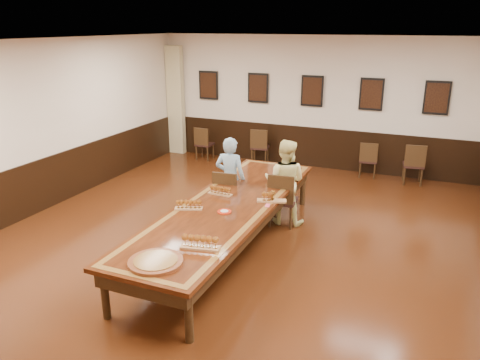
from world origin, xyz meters
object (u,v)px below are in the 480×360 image
at_px(chair_man, 228,195).
at_px(spare_chair_d, 414,164).
at_px(spare_chair_a, 205,143).
at_px(conference_table, 228,213).
at_px(spare_chair_c, 368,159).
at_px(carved_platter, 156,262).
at_px(person_woman, 285,182).
at_px(spare_chair_b, 260,146).
at_px(person_man, 230,178).
at_px(chair_woman, 283,199).

height_order(chair_man, spare_chair_d, chair_man).
xyz_separation_m(spare_chair_a, conference_table, (2.73, -4.50, 0.17)).
relative_size(spare_chair_c, carved_platter, 1.03).
bearing_deg(chair_man, spare_chair_d, -135.03).
bearing_deg(person_woman, spare_chair_d, -126.42).
relative_size(chair_man, spare_chair_b, 1.04).
distance_m(spare_chair_a, person_man, 4.05).
relative_size(spare_chair_d, conference_table, 0.19).
bearing_deg(conference_table, spare_chair_b, 104.70).
bearing_deg(spare_chair_a, chair_woman, 134.91).
relative_size(spare_chair_d, person_man, 0.61).
bearing_deg(person_woman, carved_platter, 76.99).
height_order(chair_man, person_man, person_man).
relative_size(spare_chair_d, carved_platter, 1.13).
bearing_deg(carved_platter, chair_man, 98.67).
xyz_separation_m(person_woman, carved_platter, (-0.50, -3.41, 0.00)).
bearing_deg(carved_platter, person_woman, 81.64).
distance_m(spare_chair_c, conference_table, 4.90).
xyz_separation_m(spare_chair_b, conference_table, (1.24, -4.71, 0.15)).
xyz_separation_m(chair_man, spare_chair_a, (-2.26, 3.45, -0.04)).
xyz_separation_m(spare_chair_a, carved_platter, (2.74, -6.57, 0.34)).
bearing_deg(person_woman, chair_woman, 90.00).
relative_size(spare_chair_b, conference_table, 0.18).
bearing_deg(person_man, spare_chair_c, -124.03).
height_order(chair_woman, spare_chair_a, chair_woman).
xyz_separation_m(chair_woman, conference_table, (-0.52, -1.23, 0.12)).
xyz_separation_m(spare_chair_a, spare_chair_d, (5.23, 0.05, 0.03)).
bearing_deg(spare_chair_d, person_woman, 50.32).
bearing_deg(spare_chair_a, chair_man, 123.38).
height_order(chair_woman, carved_platter, chair_woman).
height_order(spare_chair_c, person_woman, person_woman).
distance_m(chair_man, person_woman, 1.06).
bearing_deg(spare_chair_d, conference_table, 53.26).
relative_size(spare_chair_d, person_woman, 0.61).
height_order(chair_woman, spare_chair_b, chair_woman).
xyz_separation_m(chair_woman, carved_platter, (-0.51, -3.30, 0.28)).
distance_m(chair_woman, spare_chair_d, 3.87).
relative_size(spare_chair_c, person_woman, 0.55).
xyz_separation_m(spare_chair_b, carved_platter, (1.25, -6.78, 0.31)).
xyz_separation_m(spare_chair_b, spare_chair_d, (3.74, -0.16, 0.01)).
height_order(chair_woman, person_man, person_man).
xyz_separation_m(spare_chair_d, person_woman, (-1.99, -3.22, 0.30)).
bearing_deg(conference_table, chair_man, 113.84).
relative_size(spare_chair_c, person_man, 0.56).
xyz_separation_m(chair_woman, spare_chair_a, (-3.25, 3.27, -0.06)).
distance_m(spare_chair_b, spare_chair_d, 3.74).
xyz_separation_m(chair_man, spare_chair_c, (1.96, 3.62, -0.05)).
distance_m(spare_chair_c, carved_platter, 6.91).
xyz_separation_m(chair_woman, person_woman, (-0.01, 0.10, 0.28)).
relative_size(spare_chair_b, person_woman, 0.60).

